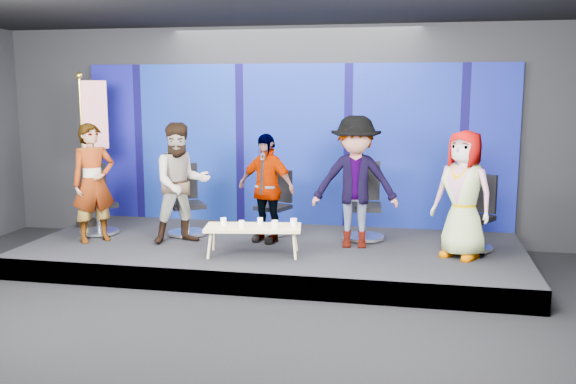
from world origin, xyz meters
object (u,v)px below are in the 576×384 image
chair_b (186,212)px  mug_a (223,221)px  panelist_c (266,188)px  panelist_e (463,195)px  chair_e (474,225)px  panelist_d (355,182)px  panelist_a (93,183)px  coffee_table (253,229)px  chair_d (363,214)px  mug_c (260,221)px  mug_d (275,224)px  mug_b (242,224)px  panelist_b (181,183)px  chair_a (97,211)px  chair_c (275,213)px  mug_e (294,222)px  flag_stand (91,146)px

chair_b → mug_a: 1.32m
panelist_c → panelist_e: size_ratio=0.94×
chair_e → panelist_d: bearing=-142.5°
panelist_a → coffee_table: 2.53m
mug_a → chair_d: bearing=34.5°
chair_b → mug_c: 1.60m
panelist_a → mug_d: size_ratio=16.90×
chair_d → coffee_table: (-1.37, -1.23, -0.01)m
mug_b → mug_d: size_ratio=0.90×
chair_d → mug_a: 2.16m
chair_b → panelist_c: panelist_c is taller
panelist_e → mug_c: panelist_e is taller
panelist_b → coffee_table: panelist_b is taller
chair_a → panelist_a: size_ratio=0.62×
chair_b → chair_d: size_ratio=0.94×
chair_c → chair_a: bearing=-149.2°
panelist_a → panelist_e: 5.19m
mug_e → flag_stand: (-3.53, 1.16, 0.86)m
chair_c → panelist_d: size_ratio=0.53×
mug_c → mug_d: mug_d is taller
chair_d → mug_b: 2.00m
flag_stand → mug_a: bearing=-58.9°
panelist_d → chair_e: bearing=1.5°
mug_e → mug_c: bearing=176.4°
chair_b → mug_d: size_ratio=10.52×
panelist_a → chair_c: (2.47, 0.99, -0.54)m
chair_c → chair_e: (2.92, -0.38, 0.02)m
panelist_b → coffee_table: 1.38m
panelist_a → coffee_table: (2.46, -0.30, -0.50)m
panelist_a → flag_stand: size_ratio=0.70×
mug_c → coffee_table: bearing=-113.6°
panelist_e → coffee_table: size_ratio=1.25×
mug_a → mug_c: size_ratio=1.09×
chair_c → chair_d: size_ratio=0.86×
panelist_e → chair_e: bearing=98.2°
chair_e → mug_d: chair_e is taller
chair_c → chair_d: 1.36m
panelist_b → chair_d: size_ratio=1.52×
mug_b → mug_c: bearing=50.0°
panelist_a → flag_stand: bearing=72.5°
panelist_e → mug_b: 2.94m
chair_a → mug_a: (2.26, -0.75, 0.09)m
panelist_e → mug_c: bearing=-142.4°
panelist_a → chair_d: size_ratio=1.51×
flag_stand → chair_d: bearing=-33.4°
chair_a → mug_e: (3.20, -0.64, 0.10)m
mug_a → mug_e: (0.94, 0.11, 0.00)m
mug_a → mug_c: (0.48, 0.14, -0.00)m
panelist_d → panelist_e: panelist_d is taller
chair_b → panelist_e: (4.03, -0.53, 0.49)m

